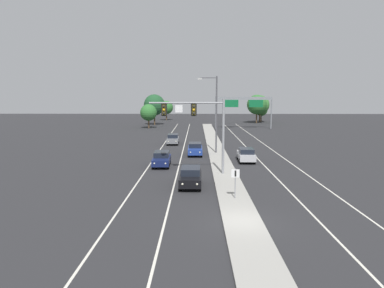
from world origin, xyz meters
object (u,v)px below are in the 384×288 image
at_px(tree_far_left_c, 149,113).
at_px(tree_far_right_a, 257,105).
at_px(street_lamp_median, 215,110).
at_px(car_oncoming_grey, 173,139).
at_px(tree_far_left_a, 166,108).
at_px(tree_far_left_b, 154,105).
at_px(overhead_signal_mast, 199,120).
at_px(highway_sign_gantry, 244,102).
at_px(car_oncoming_navy, 162,159).
at_px(median_sign_post, 235,179).
at_px(tree_far_right_b, 260,105).
at_px(car_receding_silver, 246,155).
at_px(tree_far_right_c, 261,110).
at_px(car_oncoming_blue, 195,149).
at_px(car_oncoming_black, 191,176).

height_order(tree_far_left_c, tree_far_right_a, tree_far_right_a).
relative_size(street_lamp_median, tree_far_right_a, 1.25).
bearing_deg(car_oncoming_grey, tree_far_left_a, 96.04).
bearing_deg(tree_far_left_c, tree_far_left_b, 88.76).
height_order(overhead_signal_mast, car_oncoming_grey, overhead_signal_mast).
relative_size(highway_sign_gantry, tree_far_left_b, 1.64).
relative_size(car_oncoming_navy, highway_sign_gantry, 0.34).
xyz_separation_m(median_sign_post, tree_far_right_b, (15.48, 75.71, 3.55)).
distance_m(car_receding_silver, tree_far_right_a, 59.25).
bearing_deg(tree_far_left_b, overhead_signal_mast, -78.95).
bearing_deg(tree_far_left_a, tree_far_right_c, -11.48).
bearing_deg(tree_far_left_b, median_sign_post, -78.15).
bearing_deg(median_sign_post, tree_far_left_b, 101.85).
xyz_separation_m(overhead_signal_mast, tree_far_left_b, (-11.49, 58.83, -0.04)).
bearing_deg(tree_far_left_c, median_sign_post, -75.98).
xyz_separation_m(tree_far_right_b, tree_far_left_c, (-29.75, -18.54, -1.40)).
bearing_deg(overhead_signal_mast, car_receding_silver, 51.64).
relative_size(median_sign_post, tree_far_left_b, 0.27).
height_order(tree_far_left_a, tree_far_right_b, tree_far_right_b).
height_order(car_oncoming_grey, tree_far_right_a, tree_far_right_a).
xyz_separation_m(overhead_signal_mast, highway_sign_gantry, (10.71, 48.16, 0.84)).
height_order(car_receding_silver, tree_far_right_c, tree_far_right_c).
distance_m(tree_far_left_b, tree_far_right_c, 33.12).
relative_size(car_receding_silver, tree_far_right_c, 0.83).
xyz_separation_m(car_oncoming_grey, tree_far_right_a, (20.72, 43.33, 4.42)).
distance_m(car_receding_silver, tree_far_left_c, 45.53).
height_order(overhead_signal_mast, highway_sign_gantry, highway_sign_gantry).
xyz_separation_m(tree_far_left_b, tree_far_left_c, (-0.21, -9.81, -1.55)).
bearing_deg(highway_sign_gantry, median_sign_post, -98.23).
relative_size(median_sign_post, tree_far_right_c, 0.40).
bearing_deg(overhead_signal_mast, street_lamp_median, 80.44).
bearing_deg(tree_far_right_b, tree_far_right_c, 73.20).
distance_m(overhead_signal_mast, tree_far_right_b, 69.93).
distance_m(street_lamp_median, tree_far_right_a, 54.51).
bearing_deg(car_oncoming_grey, car_receding_silver, -56.95).
height_order(median_sign_post, tree_far_left_c, tree_far_left_c).
bearing_deg(car_oncoming_navy, tree_far_right_c, 70.89).
distance_m(median_sign_post, car_oncoming_blue, 19.76).
xyz_separation_m(median_sign_post, tree_far_right_a, (14.12, 73.15, 3.65)).
xyz_separation_m(street_lamp_median, tree_far_left_a, (-12.02, 64.69, -1.78)).
distance_m(overhead_signal_mast, car_oncoming_grey, 22.49).
bearing_deg(tree_far_left_c, tree_far_left_a, 86.36).
xyz_separation_m(overhead_signal_mast, tree_far_left_a, (-9.91, 77.16, -1.32)).
bearing_deg(tree_far_right_b, street_lamp_median, -106.14).
distance_m(street_lamp_median, car_oncoming_blue, 5.70).
height_order(overhead_signal_mast, car_oncoming_black, overhead_signal_mast).
relative_size(median_sign_post, car_oncoming_navy, 0.49).
distance_m(car_oncoming_blue, tree_far_left_b, 48.93).
relative_size(median_sign_post, tree_far_left_c, 0.38).
distance_m(median_sign_post, street_lamp_median, 21.05).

